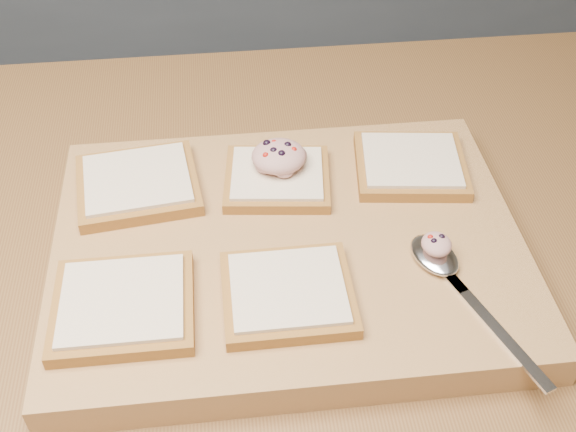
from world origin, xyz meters
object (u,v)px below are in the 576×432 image
bread_far_center (277,178)px  spoon (443,265)px  tuna_salad_dollop (279,156)px  cutting_board (288,250)px

bread_far_center → spoon: size_ratio=0.63×
tuna_salad_dollop → spoon: 0.22m
bread_far_center → tuna_salad_dollop: tuna_salad_dollop is taller
cutting_board → spoon: (0.15, -0.06, 0.03)m
cutting_board → tuna_salad_dollop: tuna_salad_dollop is taller
tuna_salad_dollop → spoon: size_ratio=0.30×
bread_far_center → spoon: bearing=-45.1°
bread_far_center → spoon: bread_far_center is taller
cutting_board → bread_far_center: (-0.00, 0.09, 0.03)m
cutting_board → bread_far_center: size_ratio=3.81×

